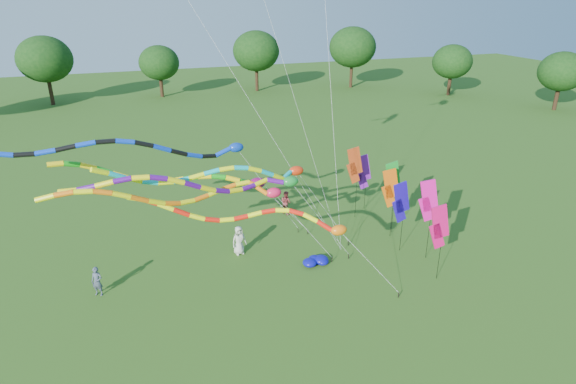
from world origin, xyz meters
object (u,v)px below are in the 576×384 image
object	(u,v)px
tube_kite_red	(264,218)
person_c	(286,202)
person_b	(97,281)
tube_kite_orange	(197,194)
person_a	(239,240)
blue_nylon_heap	(314,262)

from	to	relation	value
tube_kite_red	person_c	world-z (taller)	tube_kite_red
person_b	person_c	distance (m)	13.36
tube_kite_orange	person_a	xyz separation A→B (m)	(2.62, 3.33, -4.58)
person_b	tube_kite_orange	bearing A→B (deg)	9.72
tube_kite_orange	person_b	xyz separation A→B (m)	(-5.01, 1.63, -4.66)
tube_kite_red	person_a	distance (m)	5.70
tube_kite_orange	person_b	bearing A→B (deg)	156.78
person_a	person_b	xyz separation A→B (m)	(-7.63, -1.70, -0.08)
blue_nylon_heap	person_b	size ratio (longest dim) A/B	0.92
person_b	tube_kite_red	bearing A→B (deg)	7.78
tube_kite_orange	blue_nylon_heap	bearing A→B (deg)	1.17
tube_kite_red	person_c	size ratio (longest dim) A/B	7.31
tube_kite_red	person_b	world-z (taller)	tube_kite_red
blue_nylon_heap	person_a	xyz separation A→B (m)	(-3.60, 2.64, 0.67)
tube_kite_red	person_b	xyz separation A→B (m)	(-7.83, 2.85, -3.52)
tube_kite_orange	person_c	size ratio (longest dim) A/B	8.33
person_b	person_c	world-z (taller)	person_c
tube_kite_red	person_a	world-z (taller)	tube_kite_red
blue_nylon_heap	tube_kite_orange	bearing A→B (deg)	-173.66
blue_nylon_heap	tube_kite_red	bearing A→B (deg)	-150.82
person_b	person_c	xyz separation A→B (m)	(11.95, 5.97, 0.03)
tube_kite_orange	person_a	world-z (taller)	tube_kite_orange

